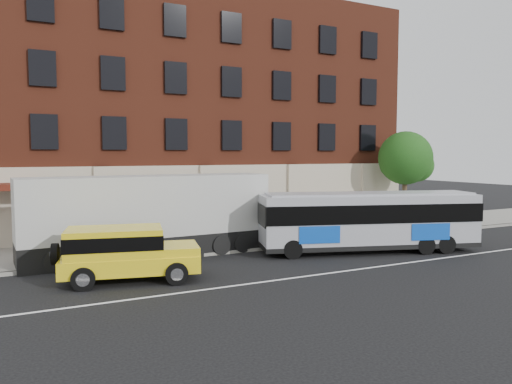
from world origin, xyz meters
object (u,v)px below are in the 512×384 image
yellow_suv (124,251)px  shipping_container (150,217)px  sign_pole (65,235)px  city_bus (369,219)px  street_tree (406,160)px

yellow_suv → shipping_container: bearing=62.3°
sign_pole → city_bus: (13.71, -2.92, 0.17)m
street_tree → shipping_container: 18.58m
shipping_container → city_bus: bearing=-20.5°
yellow_suv → shipping_container: size_ratio=0.48×
sign_pole → city_bus: 14.02m
yellow_suv → sign_pole: bearing=119.2°
sign_pole → shipping_container: size_ratio=0.22×
street_tree → shipping_container: bearing=-172.0°
city_bus → shipping_container: (-9.90, 3.70, 0.27)m
sign_pole → street_tree: size_ratio=0.40×
yellow_suv → shipping_container: 4.48m
city_bus → street_tree: bearing=36.9°
sign_pole → city_bus: size_ratio=0.23×
city_bus → shipping_container: size_ratio=0.95×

